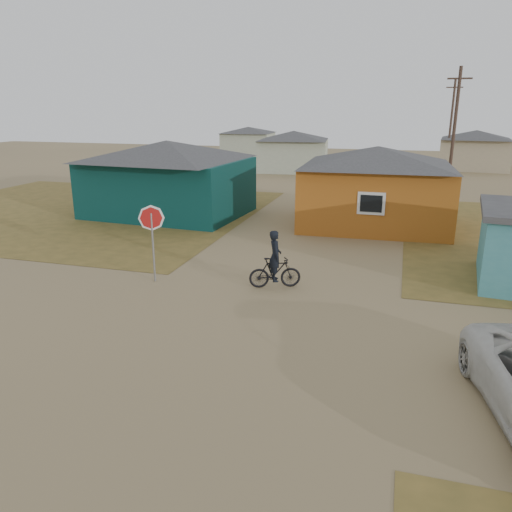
# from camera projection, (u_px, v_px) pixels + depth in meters

# --- Properties ---
(ground) EXTENTS (120.00, 120.00, 0.00)m
(ground) POSITION_uv_depth(u_px,v_px,m) (240.00, 337.00, 12.97)
(ground) COLOR #8F7952
(grass_nw) EXTENTS (20.00, 18.00, 0.00)m
(grass_nw) POSITION_uv_depth(u_px,v_px,m) (79.00, 210.00, 28.68)
(grass_nw) COLOR olive
(grass_nw) RESTS_ON ground
(house_teal) EXTENTS (8.93, 7.08, 4.00)m
(house_teal) POSITION_uv_depth(u_px,v_px,m) (168.00, 177.00, 27.07)
(house_teal) COLOR #08302E
(house_teal) RESTS_ON ground
(house_yellow) EXTENTS (7.72, 6.76, 3.90)m
(house_yellow) POSITION_uv_depth(u_px,v_px,m) (376.00, 185.00, 24.58)
(house_yellow) COLOR #AA5B1A
(house_yellow) RESTS_ON ground
(house_pale_west) EXTENTS (7.04, 6.15, 3.60)m
(house_pale_west) POSITION_uv_depth(u_px,v_px,m) (293.00, 150.00, 45.28)
(house_pale_west) COLOR #A9B198
(house_pale_west) RESTS_ON ground
(house_beige_east) EXTENTS (6.95, 6.05, 3.60)m
(house_beige_east) POSITION_uv_depth(u_px,v_px,m) (475.00, 149.00, 46.49)
(house_beige_east) COLOR tan
(house_beige_east) RESTS_ON ground
(house_pale_north) EXTENTS (6.28, 5.81, 3.40)m
(house_pale_north) POSITION_uv_depth(u_px,v_px,m) (248.00, 141.00, 58.49)
(house_pale_north) COLOR #A9B198
(house_pale_north) RESTS_ON ground
(utility_pole_near) EXTENTS (1.40, 0.20, 8.00)m
(utility_pole_near) POSITION_uv_depth(u_px,v_px,m) (454.00, 134.00, 30.23)
(utility_pole_near) COLOR #443229
(utility_pole_near) RESTS_ON ground
(utility_pole_far) EXTENTS (1.40, 0.20, 8.00)m
(utility_pole_far) POSITION_uv_depth(u_px,v_px,m) (451.00, 125.00, 44.66)
(utility_pole_far) COLOR #443229
(utility_pole_far) RESTS_ON ground
(stop_sign) EXTENTS (0.87, 0.07, 2.65)m
(stop_sign) POSITION_uv_depth(u_px,v_px,m) (152.00, 226.00, 16.56)
(stop_sign) COLOR gray
(stop_sign) RESTS_ON ground
(cyclist) EXTENTS (1.77, 1.08, 1.93)m
(cyclist) POSITION_uv_depth(u_px,v_px,m) (275.00, 267.00, 16.33)
(cyclist) COLOR black
(cyclist) RESTS_ON ground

